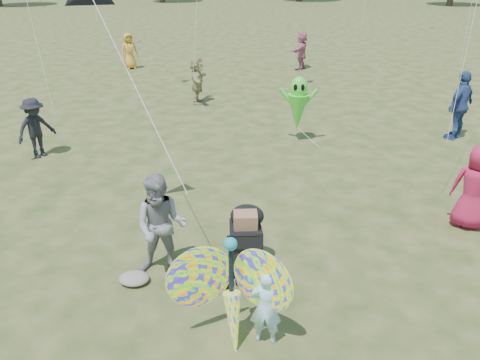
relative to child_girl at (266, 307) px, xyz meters
The scene contains 13 objects.
ground 1.11m from the child_girl, 110.33° to the left, with size 160.00×160.00×0.00m, color #51592B.
child_girl is the anchor object (origin of this frame).
adult_man 2.09m from the child_girl, 140.77° to the left, with size 0.79×0.61×1.62m, color gray.
grey_bag 2.28m from the child_girl, 153.26° to the left, with size 0.46×0.37×0.15m, color gray.
crowd_a 4.75m from the child_girl, 42.22° to the left, with size 0.75×0.49×1.54m, color #B21C42.
crowd_b 8.09m from the child_girl, 135.50° to the left, with size 0.95×0.54×1.47m, color black.
crowd_c 9.31m from the child_girl, 58.98° to the left, with size 1.07×0.45×1.83m, color #304984.
crowd_d 11.15m from the child_girl, 104.24° to the left, with size 1.42×0.45×1.53m, color tan.
crowd_g 17.39m from the child_girl, 112.69° to the left, with size 0.75×0.49×1.54m, color gold.
crowd_j 16.67m from the child_girl, 87.06° to the left, with size 1.52×0.49×1.64m, color #C4708A.
jogging_stroller 1.46m from the child_girl, 104.21° to the left, with size 0.57×1.09×1.09m.
butterfly_kite 0.46m from the child_girl, behind, with size 1.74×0.75×1.69m.
alien_kite 7.36m from the child_girl, 86.00° to the left, with size 1.12×0.69×1.74m.
Camera 1 is at (0.44, -5.43, 4.36)m, focal length 35.00 mm.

